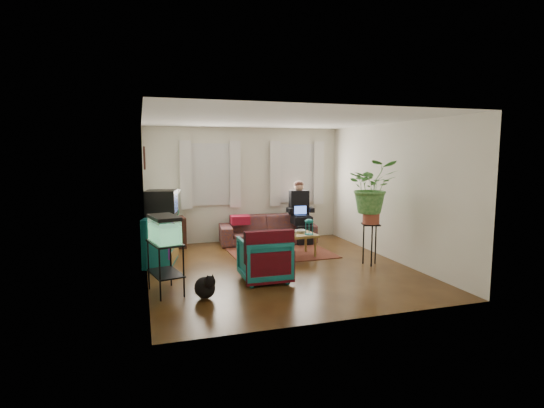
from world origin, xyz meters
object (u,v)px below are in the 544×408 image
object	(u,v)px
sofa	(267,225)
coffee_table	(289,245)
dresser	(160,240)
side_table	(174,232)
plant_stand	(370,244)
aquarium_stand	(166,268)
armchair	(264,257)

from	to	relation	value
sofa	coffee_table	world-z (taller)	sofa
dresser	coffee_table	world-z (taller)	dresser
side_table	plant_stand	size ratio (longest dim) A/B	0.87
side_table	aquarium_stand	xyz separation A→B (m)	(-0.35, -3.01, 0.05)
aquarium_stand	plant_stand	size ratio (longest dim) A/B	1.00
side_table	plant_stand	bearing A→B (deg)	-37.12
side_table	aquarium_stand	size ratio (longest dim) A/B	0.87
sofa	plant_stand	distance (m)	2.67
sofa	coffee_table	xyz separation A→B (m)	(0.04, -1.34, -0.19)
side_table	armchair	bearing A→B (deg)	-67.21
coffee_table	side_table	bearing A→B (deg)	142.07
armchair	coffee_table	distance (m)	1.63
side_table	coffee_table	distance (m)	2.57
sofa	aquarium_stand	xyz separation A→B (m)	(-2.40, -2.86, -0.04)
sofa	plant_stand	bearing A→B (deg)	-56.24
dresser	plant_stand	xyz separation A→B (m)	(3.65, -1.24, -0.06)
plant_stand	dresser	bearing A→B (deg)	161.22
dresser	armchair	size ratio (longest dim) A/B	1.27
aquarium_stand	plant_stand	distance (m)	3.69
side_table	plant_stand	xyz separation A→B (m)	(3.31, -2.50, 0.05)
sofa	coffee_table	distance (m)	1.35
aquarium_stand	armchair	distance (m)	1.55
sofa	coffee_table	bearing A→B (deg)	-82.59
dresser	plant_stand	bearing A→B (deg)	-5.98
aquarium_stand	armchair	bearing A→B (deg)	-7.32
armchair	coffee_table	xyz separation A→B (m)	(0.90, 1.36, -0.16)
side_table	armchair	xyz separation A→B (m)	(1.20, -2.85, 0.05)
aquarium_stand	dresser	bearing A→B (deg)	76.23
coffee_table	dresser	bearing A→B (deg)	172.21
side_table	aquarium_stand	bearing A→B (deg)	-96.63
armchair	plant_stand	bearing A→B (deg)	-170.50
plant_stand	aquarium_stand	bearing A→B (deg)	-172.11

